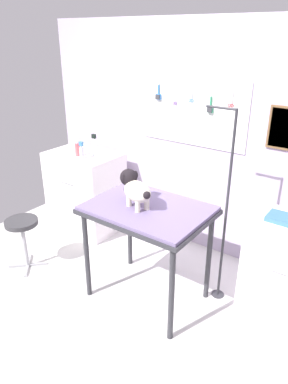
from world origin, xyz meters
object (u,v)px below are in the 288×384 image
object	(u,v)px
grooming_arm	(225,218)
stool	(22,230)
conditioner_bottle	(82,152)
grooming_table	(148,216)
counter_left	(86,191)
dog	(135,188)

from	to	relation	value
grooming_arm	stool	world-z (taller)	grooming_arm
grooming_arm	conditioner_bottle	size ratio (longest dim) A/B	8.92
grooming_table	counter_left	bearing A→B (deg)	155.53
counter_left	dog	bearing A→B (deg)	-27.74
grooming_arm	counter_left	world-z (taller)	grooming_arm
counter_left	grooming_arm	bearing A→B (deg)	-7.16
grooming_arm	stool	xyz separation A→B (m)	(-1.72, -0.73, -0.35)
dog	counter_left	size ratio (longest dim) A/B	0.41
conditioner_bottle	dog	bearing A→B (deg)	-24.87
dog	conditioner_bottle	size ratio (longest dim) A/B	2.04
grooming_arm	stool	size ratio (longest dim) A/B	3.17
grooming_table	grooming_arm	world-z (taller)	grooming_arm
dog	counter_left	distance (m)	1.51
dog	counter_left	xyz separation A→B (m)	(-1.24, 0.65, -0.57)
dog	grooming_table	bearing A→B (deg)	25.64
grooming_table	counter_left	xyz separation A→B (m)	(-1.33, 0.61, -0.33)
grooming_arm	dog	distance (m)	0.77
grooming_arm	conditioner_bottle	world-z (taller)	grooming_arm
dog	counter_left	world-z (taller)	dog
counter_left	grooming_table	bearing A→B (deg)	-24.47
dog	conditioner_bottle	xyz separation A→B (m)	(-1.11, 0.52, -0.04)
grooming_table	grooming_arm	xyz separation A→B (m)	(0.50, 0.38, -0.02)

